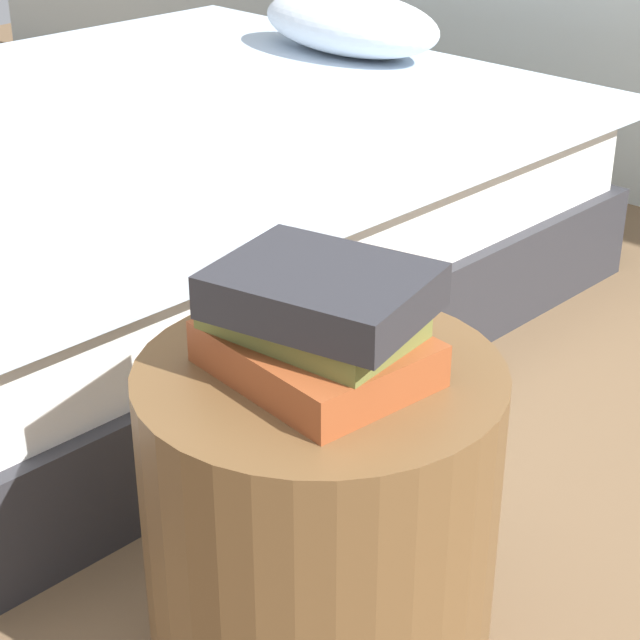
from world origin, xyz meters
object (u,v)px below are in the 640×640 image
at_px(book_rust, 317,353).
at_px(book_olive, 312,321).
at_px(book_charcoal, 322,291).
at_px(side_table, 320,521).
at_px(bed, 113,210).

relative_size(book_rust, book_olive, 1.06).
xyz_separation_m(book_olive, book_charcoal, (0.01, 0.00, 0.04)).
relative_size(side_table, book_olive, 1.94).
distance_m(bed, book_charcoal, 1.30).
distance_m(book_rust, book_charcoal, 0.09).
bearing_deg(book_rust, side_table, 104.18).
distance_m(side_table, book_olive, 0.30).
relative_size(side_table, book_charcoal, 1.92).
bearing_deg(side_table, bed, 152.92).
distance_m(book_olive, book_charcoal, 0.05).
xyz_separation_m(side_table, book_charcoal, (0.01, -0.01, 0.35)).
distance_m(side_table, book_charcoal, 0.35).
bearing_deg(book_charcoal, book_rust, -177.32).
height_order(bed, side_table, bed).
distance_m(side_table, book_rust, 0.26).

